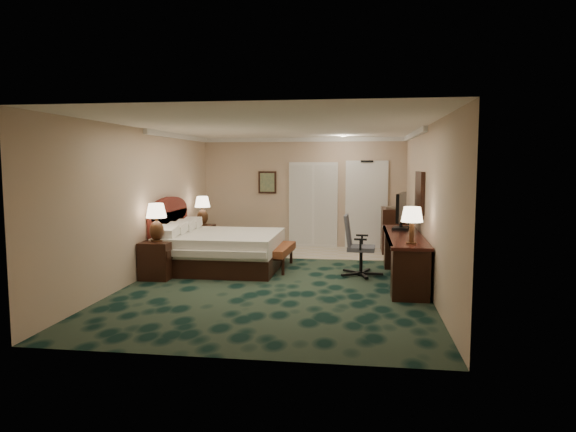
# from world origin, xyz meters

# --- Properties ---
(floor) EXTENTS (5.00, 7.50, 0.00)m
(floor) POSITION_xyz_m (0.00, 0.00, 0.00)
(floor) COLOR black
(floor) RESTS_ON ground
(ceiling) EXTENTS (5.00, 7.50, 0.00)m
(ceiling) POSITION_xyz_m (0.00, 0.00, 2.70)
(ceiling) COLOR white
(ceiling) RESTS_ON wall_back
(wall_back) EXTENTS (5.00, 0.00, 2.70)m
(wall_back) POSITION_xyz_m (0.00, 3.75, 1.35)
(wall_back) COLOR #BCA794
(wall_back) RESTS_ON ground
(wall_front) EXTENTS (5.00, 0.00, 2.70)m
(wall_front) POSITION_xyz_m (0.00, -3.75, 1.35)
(wall_front) COLOR #BCA794
(wall_front) RESTS_ON ground
(wall_left) EXTENTS (0.00, 7.50, 2.70)m
(wall_left) POSITION_xyz_m (-2.50, 0.00, 1.35)
(wall_left) COLOR #BCA794
(wall_left) RESTS_ON ground
(wall_right) EXTENTS (0.00, 7.50, 2.70)m
(wall_right) POSITION_xyz_m (2.50, 0.00, 1.35)
(wall_right) COLOR #BCA794
(wall_right) RESTS_ON ground
(crown_molding) EXTENTS (5.00, 7.50, 0.10)m
(crown_molding) POSITION_xyz_m (0.00, 0.00, 2.65)
(crown_molding) COLOR white
(crown_molding) RESTS_ON wall_back
(tile_patch) EXTENTS (3.20, 1.70, 0.01)m
(tile_patch) POSITION_xyz_m (0.90, 2.90, 0.01)
(tile_patch) COLOR beige
(tile_patch) RESTS_ON ground
(headboard) EXTENTS (0.12, 2.00, 1.40)m
(headboard) POSITION_xyz_m (-2.44, 1.00, 0.70)
(headboard) COLOR #491314
(headboard) RESTS_ON ground
(entry_door) EXTENTS (1.02, 0.06, 2.18)m
(entry_door) POSITION_xyz_m (1.55, 3.72, 1.05)
(entry_door) COLOR white
(entry_door) RESTS_ON ground
(closet_doors) EXTENTS (1.20, 0.06, 2.10)m
(closet_doors) POSITION_xyz_m (0.25, 3.71, 1.05)
(closet_doors) COLOR silver
(closet_doors) RESTS_ON ground
(wall_art) EXTENTS (0.45, 0.06, 0.55)m
(wall_art) POSITION_xyz_m (-0.90, 3.71, 1.60)
(wall_art) COLOR #446352
(wall_art) RESTS_ON wall_back
(wall_mirror) EXTENTS (0.05, 0.95, 0.75)m
(wall_mirror) POSITION_xyz_m (2.46, 0.60, 1.55)
(wall_mirror) COLOR white
(wall_mirror) RESTS_ON wall_right
(bed) EXTENTS (2.22, 2.06, 0.70)m
(bed) POSITION_xyz_m (-1.29, 0.85, 0.35)
(bed) COLOR silver
(bed) RESTS_ON ground
(nightstand_near) EXTENTS (0.54, 0.61, 0.67)m
(nightstand_near) POSITION_xyz_m (-2.21, -0.17, 0.34)
(nightstand_near) COLOR black
(nightstand_near) RESTS_ON ground
(nightstand_far) EXTENTS (0.53, 0.60, 0.66)m
(nightstand_far) POSITION_xyz_m (-2.22, 2.43, 0.33)
(nightstand_far) COLOR black
(nightstand_far) RESTS_ON ground
(lamp_near) EXTENTS (0.38, 0.38, 0.69)m
(lamp_near) POSITION_xyz_m (-2.22, -0.16, 1.02)
(lamp_near) COLOR black
(lamp_near) RESTS_ON nightstand_near
(lamp_far) EXTENTS (0.39, 0.39, 0.66)m
(lamp_far) POSITION_xyz_m (-2.19, 2.44, 0.99)
(lamp_far) COLOR black
(lamp_far) RESTS_ON nightstand_far
(bed_bench) EXTENTS (0.54, 1.37, 0.45)m
(bed_bench) POSITION_xyz_m (-0.19, 0.96, 0.23)
(bed_bench) COLOR brown
(bed_bench) RESTS_ON ground
(desk) EXTENTS (0.62, 2.88, 0.83)m
(desk) POSITION_xyz_m (2.17, 0.18, 0.42)
(desk) COLOR black
(desk) RESTS_ON ground
(tv) EXTENTS (0.28, 0.88, 0.69)m
(tv) POSITION_xyz_m (2.16, 0.87, 1.18)
(tv) COLOR black
(tv) RESTS_ON desk
(desk_lamp) EXTENTS (0.35, 0.35, 0.59)m
(desk_lamp) POSITION_xyz_m (2.19, -0.87, 1.12)
(desk_lamp) COLOR black
(desk_lamp) RESTS_ON desk
(desk_chair) EXTENTS (0.69, 0.65, 1.13)m
(desk_chair) POSITION_xyz_m (1.43, 0.54, 0.56)
(desk_chair) COLOR #474853
(desk_chair) RESTS_ON ground
(minibar) EXTENTS (0.55, 0.98, 1.04)m
(minibar) POSITION_xyz_m (2.18, 3.20, 0.52)
(minibar) COLOR black
(minibar) RESTS_ON ground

